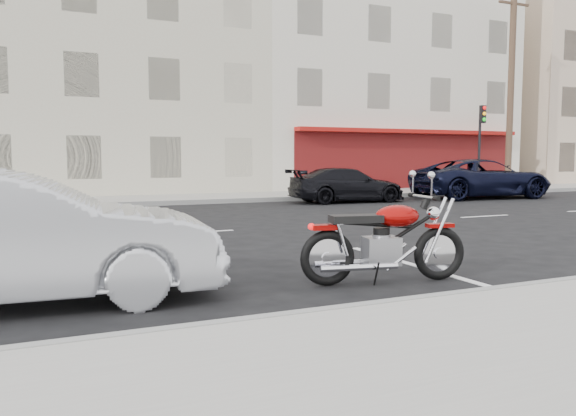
{
  "coord_description": "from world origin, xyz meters",
  "views": [
    {
      "loc": [
        -5.07,
        -11.68,
        1.61
      ],
      "look_at": [
        -1.46,
        -3.58,
        0.8
      ],
      "focal_mm": 35.0,
      "sensor_mm": 36.0,
      "label": 1
    }
  ],
  "objects_px": {
    "traffic_light": "(481,136)",
    "motorcycle": "(441,241)",
    "sedan_silver": "(9,238)",
    "car_far": "(347,185)",
    "fire_hydrant": "(451,181)",
    "utility_pole": "(511,91)",
    "suv_far": "(481,179)"
  },
  "relations": [
    {
      "from": "traffic_light",
      "to": "motorcycle",
      "type": "xyz_separation_m",
      "value": [
        -13.79,
        -14.2,
        -2.05
      ]
    },
    {
      "from": "traffic_light",
      "to": "sedan_silver",
      "type": "relative_size",
      "value": 0.85
    },
    {
      "from": "traffic_light",
      "to": "car_far",
      "type": "bearing_deg",
      "value": -162.94
    },
    {
      "from": "fire_hydrant",
      "to": "motorcycle",
      "type": "bearing_deg",
      "value": -130.53
    },
    {
      "from": "traffic_light",
      "to": "utility_pole",
      "type": "bearing_deg",
      "value": 7.61
    },
    {
      "from": "fire_hydrant",
      "to": "motorcycle",
      "type": "height_order",
      "value": "motorcycle"
    },
    {
      "from": "traffic_light",
      "to": "motorcycle",
      "type": "height_order",
      "value": "traffic_light"
    },
    {
      "from": "fire_hydrant",
      "to": "suv_far",
      "type": "height_order",
      "value": "suv_far"
    },
    {
      "from": "utility_pole",
      "to": "fire_hydrant",
      "type": "bearing_deg",
      "value": -178.36
    },
    {
      "from": "sedan_silver",
      "to": "car_far",
      "type": "height_order",
      "value": "sedan_silver"
    },
    {
      "from": "motorcycle",
      "to": "sedan_silver",
      "type": "relative_size",
      "value": 0.49
    },
    {
      "from": "motorcycle",
      "to": "sedan_silver",
      "type": "bearing_deg",
      "value": -178.57
    },
    {
      "from": "utility_pole",
      "to": "sedan_silver",
      "type": "distance_m",
      "value": 25.25
    },
    {
      "from": "sedan_silver",
      "to": "car_far",
      "type": "bearing_deg",
      "value": -39.62
    },
    {
      "from": "motorcycle",
      "to": "suv_far",
      "type": "xyz_separation_m",
      "value": [
        11.1,
        11.2,
        0.26
      ]
    },
    {
      "from": "utility_pole",
      "to": "fire_hydrant",
      "type": "height_order",
      "value": "utility_pole"
    },
    {
      "from": "fire_hydrant",
      "to": "sedan_silver",
      "type": "distance_m",
      "value": 22.02
    },
    {
      "from": "motorcycle",
      "to": "sedan_silver",
      "type": "distance_m",
      "value": 5.17
    },
    {
      "from": "motorcycle",
      "to": "sedan_silver",
      "type": "xyz_separation_m",
      "value": [
        -5.1,
        0.85,
        0.23
      ]
    },
    {
      "from": "utility_pole",
      "to": "motorcycle",
      "type": "xyz_separation_m",
      "value": [
        -15.79,
        -14.47,
        -4.23
      ]
    },
    {
      "from": "traffic_light",
      "to": "fire_hydrant",
      "type": "xyz_separation_m",
      "value": [
        -1.5,
        0.17,
        -2.03
      ]
    },
    {
      "from": "fire_hydrant",
      "to": "car_far",
      "type": "height_order",
      "value": "car_far"
    },
    {
      "from": "fire_hydrant",
      "to": "sedan_silver",
      "type": "bearing_deg",
      "value": -142.13
    },
    {
      "from": "utility_pole",
      "to": "sedan_silver",
      "type": "bearing_deg",
      "value": -146.89
    },
    {
      "from": "sedan_silver",
      "to": "car_far",
      "type": "xyz_separation_m",
      "value": [
        10.37,
        10.74,
        -0.13
      ]
    },
    {
      "from": "utility_pole",
      "to": "suv_far",
      "type": "bearing_deg",
      "value": -145.04
    },
    {
      "from": "utility_pole",
      "to": "traffic_light",
      "type": "relative_size",
      "value": 2.37
    },
    {
      "from": "fire_hydrant",
      "to": "sedan_silver",
      "type": "height_order",
      "value": "sedan_silver"
    },
    {
      "from": "traffic_light",
      "to": "motorcycle",
      "type": "distance_m",
      "value": 19.9
    },
    {
      "from": "traffic_light",
      "to": "fire_hydrant",
      "type": "distance_m",
      "value": 2.53
    },
    {
      "from": "suv_far",
      "to": "traffic_light",
      "type": "bearing_deg",
      "value": -36.71
    },
    {
      "from": "car_far",
      "to": "suv_far",
      "type": "bearing_deg",
      "value": -90.4
    }
  ]
}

